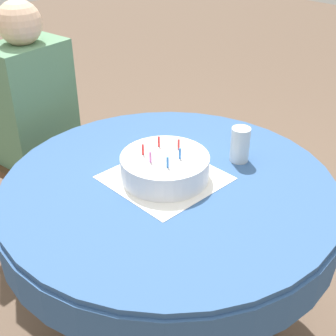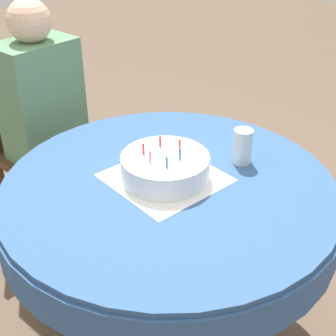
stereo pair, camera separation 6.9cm
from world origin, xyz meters
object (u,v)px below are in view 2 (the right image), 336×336
(birthday_cake, at_px, (165,167))
(drinking_glass, at_px, (242,146))
(chair, at_px, (40,144))
(person, at_px, (45,108))

(birthday_cake, xyz_separation_m, drinking_glass, (0.28, -0.10, 0.02))
(chair, xyz_separation_m, drinking_glass, (0.31, -1.00, 0.29))
(person, xyz_separation_m, drinking_glass, (0.29, -0.91, 0.07))
(chair, distance_m, person, 0.23)
(drinking_glass, bearing_deg, chair, 107.07)
(birthday_cake, distance_m, drinking_glass, 0.29)
(person, bearing_deg, drinking_glass, -80.31)
(person, bearing_deg, chair, 90.00)
(birthday_cake, height_order, drinking_glass, drinking_glass)
(chair, bearing_deg, person, -90.00)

